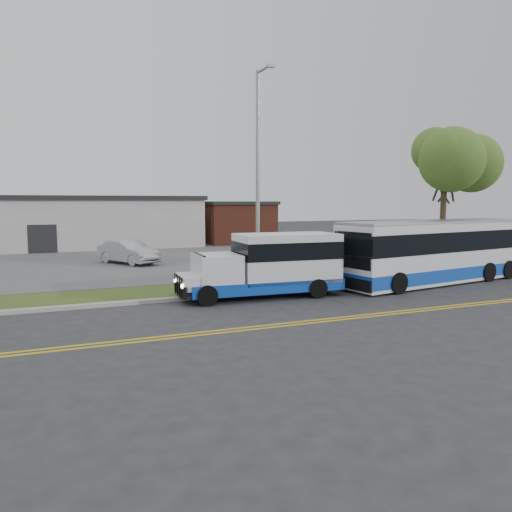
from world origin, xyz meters
name	(u,v)px	position (x,y,z in m)	size (l,w,h in m)	color
ground	(215,304)	(0.00, 0.00, 0.00)	(140.00, 140.00, 0.00)	#28282B
lane_line_north	(254,327)	(0.00, -3.85, 0.01)	(70.00, 0.12, 0.01)	gold
lane_line_south	(258,329)	(0.00, -4.15, 0.01)	(70.00, 0.12, 0.01)	gold
curb	(206,297)	(0.00, 1.10, 0.07)	(80.00, 0.30, 0.15)	#9E9B93
verge	(194,290)	(0.00, 2.90, 0.05)	(80.00, 3.30, 0.10)	#344918
parking_lot	(137,257)	(0.00, 17.00, 0.05)	(80.00, 25.00, 0.10)	#4C4C4F
commercial_building	(42,222)	(-6.00, 27.00, 2.18)	(25.40, 10.40, 4.35)	#9E9E99
brick_wing	(233,222)	(10.50, 26.00, 1.96)	(6.30, 7.30, 3.90)	brown
tree_east	(445,158)	(14.00, 3.00, 6.20)	(5.20, 5.20, 8.33)	#3E3022
streetlight_near	(258,171)	(3.00, 2.73, 5.23)	(0.35, 1.53, 9.50)	gray
shuttle_bus	(272,263)	(2.65, 0.53, 1.38)	(6.84, 2.59, 2.57)	#0F3EA7
transit_bus	(435,251)	(11.30, 0.60, 1.51)	(11.04, 4.10, 2.99)	silver
parked_car_a	(128,252)	(-1.18, 13.10, 0.82)	(1.53, 4.40, 1.45)	#B2B6BA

